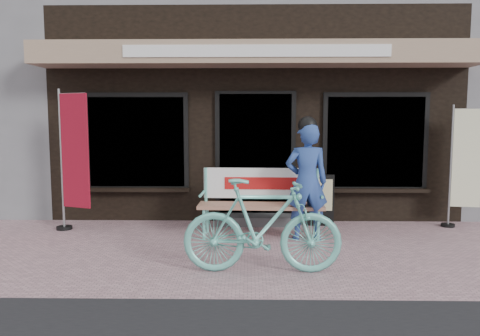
{
  "coord_description": "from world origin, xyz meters",
  "views": [
    {
      "loc": [
        -0.11,
        -5.86,
        1.76
      ],
      "look_at": [
        -0.23,
        0.7,
        1.05
      ],
      "focal_mm": 35.0,
      "sensor_mm": 36.0,
      "label": 1
    }
  ],
  "objects_px": {
    "bicycle": "(262,226)",
    "nobori_red": "(73,158)",
    "nobori_cream": "(464,165)",
    "bench": "(261,196)",
    "person": "(307,180)",
    "menu_stand": "(321,200)"
  },
  "relations": [
    {
      "from": "person",
      "to": "nobori_red",
      "type": "distance_m",
      "value": 3.58
    },
    {
      "from": "nobori_red",
      "to": "person",
      "type": "bearing_deg",
      "value": 13.64
    },
    {
      "from": "nobori_red",
      "to": "menu_stand",
      "type": "distance_m",
      "value": 3.97
    },
    {
      "from": "bicycle",
      "to": "nobori_cream",
      "type": "relative_size",
      "value": 0.91
    },
    {
      "from": "bicycle",
      "to": "nobori_red",
      "type": "bearing_deg",
      "value": 56.88
    },
    {
      "from": "bench",
      "to": "menu_stand",
      "type": "xyz_separation_m",
      "value": [
        0.99,
        0.64,
        -0.16
      ]
    },
    {
      "from": "bicycle",
      "to": "nobori_red",
      "type": "height_order",
      "value": "nobori_red"
    },
    {
      "from": "bicycle",
      "to": "menu_stand",
      "type": "xyz_separation_m",
      "value": [
        1.02,
        2.36,
        -0.11
      ]
    },
    {
      "from": "bicycle",
      "to": "nobori_cream",
      "type": "height_order",
      "value": "nobori_cream"
    },
    {
      "from": "bench",
      "to": "person",
      "type": "bearing_deg",
      "value": -18.96
    },
    {
      "from": "bicycle",
      "to": "nobori_red",
      "type": "xyz_separation_m",
      "value": [
        -2.86,
        1.93,
        0.6
      ]
    },
    {
      "from": "bicycle",
      "to": "bench",
      "type": "bearing_deg",
      "value": -0.14
    },
    {
      "from": "bench",
      "to": "nobori_cream",
      "type": "xyz_separation_m",
      "value": [
        3.25,
        0.57,
        0.43
      ]
    },
    {
      "from": "bench",
      "to": "nobori_red",
      "type": "xyz_separation_m",
      "value": [
        -2.89,
        0.21,
        0.55
      ]
    },
    {
      "from": "person",
      "to": "nobori_cream",
      "type": "xyz_separation_m",
      "value": [
        2.6,
        0.82,
        0.14
      ]
    },
    {
      "from": "bench",
      "to": "nobori_red",
      "type": "relative_size",
      "value": 0.85
    },
    {
      "from": "menu_stand",
      "to": "person",
      "type": "bearing_deg",
      "value": -109.33
    },
    {
      "from": "bench",
      "to": "nobori_cream",
      "type": "height_order",
      "value": "nobori_cream"
    },
    {
      "from": "nobori_cream",
      "to": "person",
      "type": "bearing_deg",
      "value": -154.11
    },
    {
      "from": "nobori_cream",
      "to": "bicycle",
      "type": "bearing_deg",
      "value": -136.61
    },
    {
      "from": "person",
      "to": "nobori_cream",
      "type": "relative_size",
      "value": 0.91
    },
    {
      "from": "bench",
      "to": "nobori_cream",
      "type": "relative_size",
      "value": 0.95
    }
  ]
}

